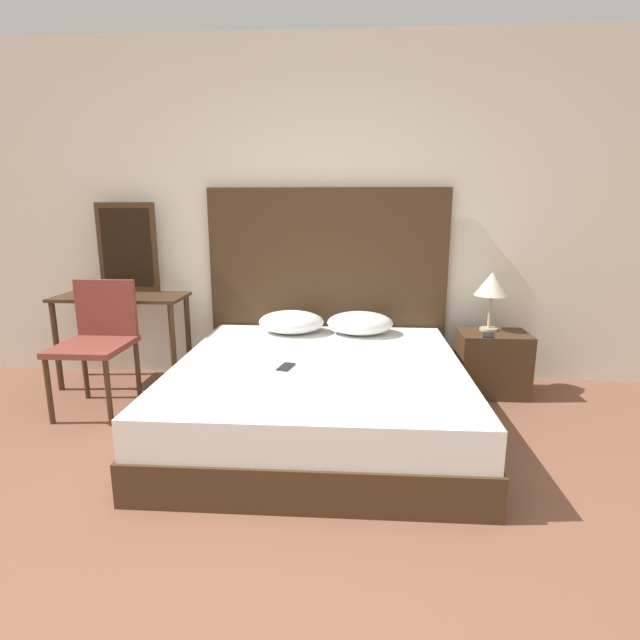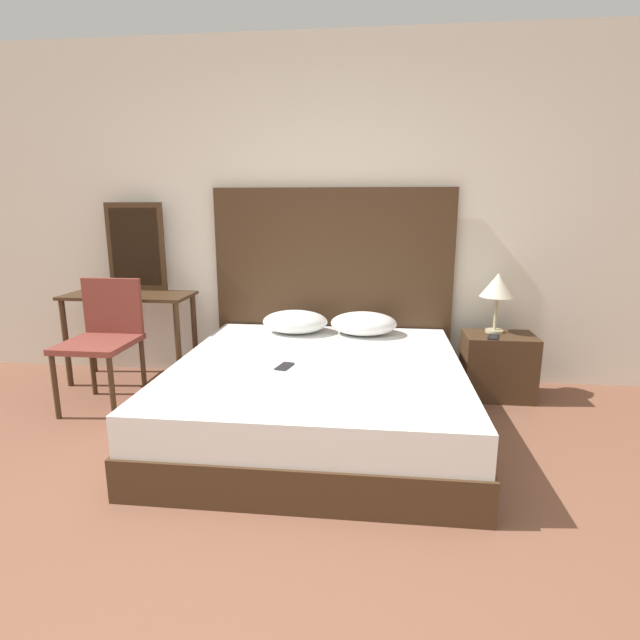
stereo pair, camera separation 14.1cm
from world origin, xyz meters
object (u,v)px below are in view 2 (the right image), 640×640
(bed, at_px, (318,395))
(nightstand, at_px, (498,366))
(phone_on_nightstand, at_px, (493,337))
(chair, at_px, (104,333))
(phone_on_bed, at_px, (284,366))
(vanity_desk, at_px, (130,310))
(table_lamp, at_px, (498,287))

(bed, xyz_separation_m, nightstand, (1.28, 0.70, 0.02))
(phone_on_nightstand, distance_m, chair, 2.81)
(phone_on_bed, xyz_separation_m, phone_on_nightstand, (1.40, 0.74, 0.03))
(chair, bearing_deg, phone_on_bed, -15.62)
(vanity_desk, xyz_separation_m, chair, (0.04, -0.47, -0.07))
(bed, xyz_separation_m, table_lamp, (1.25, 0.77, 0.61))
(vanity_desk, bearing_deg, bed, -24.18)
(phone_on_bed, relative_size, nightstand, 0.32)
(phone_on_bed, height_order, vanity_desk, vanity_desk)
(nightstand, bearing_deg, chair, -171.20)
(bed, relative_size, nightstand, 3.81)
(table_lamp, bearing_deg, bed, -148.44)
(phone_on_bed, xyz_separation_m, vanity_desk, (-1.42, 0.86, 0.14))
(bed, bearing_deg, phone_on_bed, -145.82)
(chair, bearing_deg, vanity_desk, 94.85)
(bed, bearing_deg, table_lamp, 31.56)
(vanity_desk, distance_m, chair, 0.48)
(bed, relative_size, phone_on_bed, 12.00)
(table_lamp, height_order, phone_on_nightstand, table_lamp)
(bed, bearing_deg, vanity_desk, 155.82)
(bed, height_order, table_lamp, table_lamp)
(chair, bearing_deg, table_lamp, 10.30)
(nightstand, height_order, chair, chair)
(nightstand, distance_m, phone_on_nightstand, 0.27)
(bed, distance_m, phone_on_nightstand, 1.38)
(phone_on_nightstand, bearing_deg, table_lamp, 75.32)
(vanity_desk, bearing_deg, table_lamp, 0.85)
(phone_on_bed, relative_size, chair, 0.18)
(bed, xyz_separation_m, vanity_desk, (-1.62, 0.73, 0.37))
(phone_on_bed, bearing_deg, bed, 34.18)
(bed, distance_m, chair, 1.63)
(bed, bearing_deg, phone_on_nightstand, 26.68)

